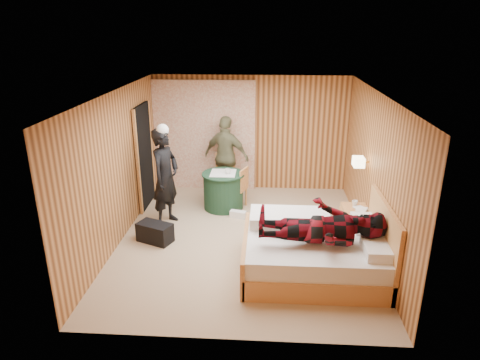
# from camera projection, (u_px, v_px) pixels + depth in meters

# --- Properties ---
(floor) EXTENTS (4.20, 5.00, 0.01)m
(floor) POSITION_uv_depth(u_px,v_px,m) (244.00, 239.00, 7.38)
(floor) COLOR tan
(floor) RESTS_ON ground
(ceiling) EXTENTS (4.20, 5.00, 0.01)m
(ceiling) POSITION_uv_depth(u_px,v_px,m) (244.00, 93.00, 6.52)
(ceiling) COLOR white
(ceiling) RESTS_ON wall_back
(wall_back) EXTENTS (4.20, 0.02, 2.50)m
(wall_back) POSITION_uv_depth(u_px,v_px,m) (250.00, 134.00, 9.29)
(wall_back) COLOR tan
(wall_back) RESTS_ON floor
(wall_left) EXTENTS (0.02, 5.00, 2.50)m
(wall_left) POSITION_uv_depth(u_px,v_px,m) (118.00, 168.00, 7.08)
(wall_left) COLOR tan
(wall_left) RESTS_ON floor
(wall_right) EXTENTS (0.02, 5.00, 2.50)m
(wall_right) POSITION_uv_depth(u_px,v_px,m) (375.00, 174.00, 6.83)
(wall_right) COLOR tan
(wall_right) RESTS_ON floor
(curtain) EXTENTS (2.20, 0.08, 2.40)m
(curtain) POSITION_uv_depth(u_px,v_px,m) (204.00, 136.00, 9.31)
(curtain) COLOR #EFE4CF
(curtain) RESTS_ON floor
(doorway) EXTENTS (0.06, 0.90, 2.05)m
(doorway) POSITION_uv_depth(u_px,v_px,m) (144.00, 157.00, 8.47)
(doorway) COLOR black
(doorway) RESTS_ON floor
(wall_lamp) EXTENTS (0.26, 0.24, 0.16)m
(wall_lamp) POSITION_uv_depth(u_px,v_px,m) (359.00, 162.00, 7.24)
(wall_lamp) COLOR gold
(wall_lamp) RESTS_ON wall_right
(bed) EXTENTS (2.08, 1.64, 1.13)m
(bed) POSITION_uv_depth(u_px,v_px,m) (316.00, 252.00, 6.34)
(bed) COLOR #E9AE5F
(bed) RESTS_ON floor
(nightstand) EXTENTS (0.44, 0.60, 0.58)m
(nightstand) POSITION_uv_depth(u_px,v_px,m) (354.00, 224.00, 7.27)
(nightstand) COLOR #E9AE5F
(nightstand) RESTS_ON floor
(round_table) EXTENTS (0.84, 0.84, 0.75)m
(round_table) POSITION_uv_depth(u_px,v_px,m) (223.00, 190.00, 8.52)
(round_table) COLOR #1D3F26
(round_table) RESTS_ON floor
(chair_far) EXTENTS (0.49, 0.49, 0.93)m
(chair_far) POSITION_uv_depth(u_px,v_px,m) (226.00, 172.00, 9.09)
(chair_far) COLOR #E9AE5F
(chair_far) RESTS_ON floor
(chair_near) EXTENTS (0.48, 0.48, 0.84)m
(chair_near) POSITION_uv_depth(u_px,v_px,m) (240.00, 185.00, 8.49)
(chair_near) COLOR #E9AE5F
(chair_near) RESTS_ON floor
(duffel_bag) EXTENTS (0.66, 0.51, 0.33)m
(duffel_bag) POSITION_uv_depth(u_px,v_px,m) (155.00, 232.00, 7.26)
(duffel_bag) COLOR black
(duffel_bag) RESTS_ON floor
(sneaker_left) EXTENTS (0.33, 0.19, 0.14)m
(sneaker_left) POSITION_uv_depth(u_px,v_px,m) (238.00, 214.00, 8.18)
(sneaker_left) COLOR white
(sneaker_left) RESTS_ON floor
(sneaker_right) EXTENTS (0.25, 0.11, 0.11)m
(sneaker_right) POSITION_uv_depth(u_px,v_px,m) (219.00, 209.00, 8.47)
(sneaker_right) COLOR white
(sneaker_right) RESTS_ON floor
(woman_standing) EXTENTS (0.62, 0.76, 1.80)m
(woman_standing) POSITION_uv_depth(u_px,v_px,m) (165.00, 177.00, 7.69)
(woman_standing) COLOR black
(woman_standing) RESTS_ON floor
(man_at_table) EXTENTS (1.09, 0.77, 1.72)m
(man_at_table) POSITION_uv_depth(u_px,v_px,m) (226.00, 157.00, 9.01)
(man_at_table) COLOR #6E6D49
(man_at_table) RESTS_ON floor
(man_on_bed) EXTENTS (0.86, 0.67, 1.77)m
(man_on_bed) POSITION_uv_depth(u_px,v_px,m) (323.00, 217.00, 5.89)
(man_on_bed) COLOR #640912
(man_on_bed) RESTS_ON bed
(book_lower) EXTENTS (0.25, 0.28, 0.02)m
(book_lower) POSITION_uv_depth(u_px,v_px,m) (357.00, 209.00, 7.12)
(book_lower) COLOR white
(book_lower) RESTS_ON nightstand
(book_upper) EXTENTS (0.25, 0.27, 0.02)m
(book_upper) POSITION_uv_depth(u_px,v_px,m) (357.00, 208.00, 7.12)
(book_upper) COLOR white
(book_upper) RESTS_ON nightstand
(cup_nightstand) EXTENTS (0.13, 0.13, 0.09)m
(cup_nightstand) POSITION_uv_depth(u_px,v_px,m) (355.00, 203.00, 7.28)
(cup_nightstand) COLOR white
(cup_nightstand) RESTS_ON nightstand
(cup_table) EXTENTS (0.14, 0.14, 0.10)m
(cup_table) POSITION_uv_depth(u_px,v_px,m) (228.00, 171.00, 8.32)
(cup_table) COLOR white
(cup_table) RESTS_ON round_table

